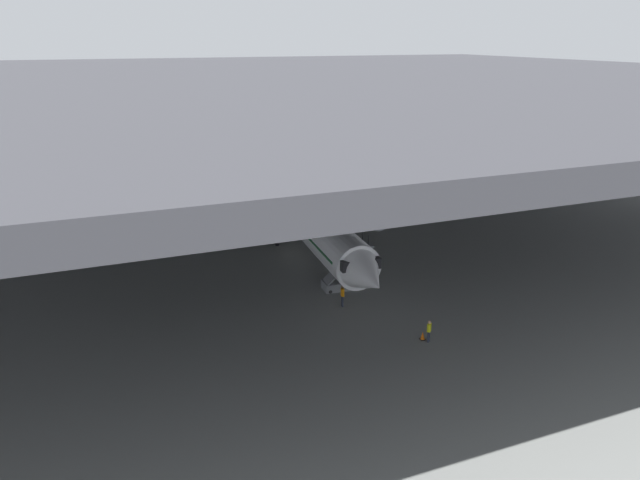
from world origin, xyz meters
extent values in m
plane|color=slate|center=(0.00, 0.00, 0.00)|extent=(110.00, 110.00, 0.00)
cylinder|color=#4C4F54|center=(-23.73, 26.68, 7.30)|extent=(2.02, 2.02, 14.61)
cube|color=#38383D|center=(0.00, 13.75, 15.21)|extent=(121.00, 99.00, 1.20)
cube|color=#4C4F54|center=(0.00, -11.00, 14.21)|extent=(115.50, 0.50, 0.70)
cube|color=#4C4F54|center=(0.00, 30.25, 14.21)|extent=(115.50, 0.50, 0.70)
cylinder|color=white|center=(0.50, 0.09, 3.39)|extent=(5.38, 26.84, 3.58)
cone|color=white|center=(-0.52, -14.82, 3.39)|extent=(3.79, 4.52, 3.51)
cube|color=black|center=(-0.36, -12.56, 3.84)|extent=(3.20, 2.70, 0.79)
cone|color=white|center=(1.52, 15.00, 3.75)|extent=(3.42, 5.92, 3.04)
cube|color=#19592D|center=(1.36, 12.74, 8.10)|extent=(0.51, 3.91, 5.85)
cube|color=white|center=(3.80, 11.60, 3.92)|extent=(4.74, 3.23, 0.16)
cube|color=white|center=(-1.20, 11.94, 3.92)|extent=(4.74, 3.23, 0.16)
cube|color=white|center=(10.04, 3.77, 3.03)|extent=(15.36, 7.51, 0.24)
cylinder|color=#9EA3A8|center=(8.12, 1.95, 2.40)|extent=(2.53, 4.79, 2.22)
cube|color=white|center=(-8.45, 5.03, 3.03)|extent=(15.36, 7.51, 0.24)
cylinder|color=#9EA3A8|center=(-6.79, 2.97, 2.40)|extent=(2.53, 4.79, 2.22)
cube|color=#19592D|center=(0.50, 0.09, 3.66)|extent=(5.32, 24.90, 0.16)
cylinder|color=#9EA3A8|center=(-0.11, -8.83, 1.25)|extent=(0.20, 0.20, 1.15)
cylinder|color=black|center=(-0.11, -8.83, 0.45)|extent=(0.36, 0.92, 0.90)
cylinder|color=#9EA3A8|center=(3.06, 2.52, 1.25)|extent=(0.20, 0.20, 1.15)
cylinder|color=black|center=(3.06, 2.52, 0.45)|extent=(0.36, 0.92, 0.90)
cylinder|color=#9EA3A8|center=(-1.70, 2.85, 1.25)|extent=(0.20, 0.20, 1.15)
cylinder|color=black|center=(-1.70, 2.85, 0.45)|extent=(0.36, 0.92, 0.90)
cube|color=slate|center=(0.37, -9.03, 0.35)|extent=(3.82, 1.75, 0.70)
cube|color=slate|center=(0.37, -9.03, 2.13)|extent=(3.55, 1.53, 2.96)
cube|color=slate|center=(2.06, -9.14, 3.57)|extent=(1.19, 1.37, 0.12)
cylinder|color=black|center=(2.11, -8.54, 4.07)|extent=(0.06, 0.06, 1.00)
cylinder|color=black|center=(2.02, -9.74, 4.07)|extent=(0.06, 0.06, 1.00)
cylinder|color=black|center=(1.94, -8.43, 0.15)|extent=(0.31, 0.14, 0.30)
cylinder|color=black|center=(1.85, -9.83, 0.15)|extent=(0.31, 0.14, 0.30)
cylinder|color=black|center=(-1.10, -8.22, 0.15)|extent=(0.31, 0.14, 0.30)
cylinder|color=black|center=(-1.20, -9.62, 0.15)|extent=(0.31, 0.14, 0.30)
cylinder|color=#232838|center=(2.01, -19.29, 0.40)|extent=(0.14, 0.14, 0.79)
cylinder|color=#232838|center=(1.88, -19.42, 0.40)|extent=(0.14, 0.14, 0.79)
cube|color=yellow|center=(1.94, -19.35, 1.08)|extent=(0.41, 0.41, 0.56)
cylinder|color=yellow|center=(2.11, -19.19, 1.10)|extent=(0.09, 0.09, 0.53)
cylinder|color=yellow|center=(1.78, -19.51, 1.10)|extent=(0.09, 0.09, 0.53)
sphere|color=tan|center=(1.94, -19.35, 1.47)|extent=(0.22, 0.22, 0.22)
cylinder|color=#232838|center=(-1.27, -12.24, 0.44)|extent=(0.14, 0.14, 0.88)
cylinder|color=#232838|center=(-1.24, -12.06, 0.44)|extent=(0.14, 0.14, 0.88)
cube|color=orange|center=(-1.26, -12.15, 1.19)|extent=(0.28, 0.39, 0.62)
cylinder|color=orange|center=(-1.30, -12.38, 1.22)|extent=(0.09, 0.09, 0.59)
cylinder|color=orange|center=(-1.21, -11.93, 1.22)|extent=(0.09, 0.09, 0.59)
sphere|color=brown|center=(-1.26, -12.15, 1.64)|extent=(0.24, 0.24, 0.24)
cylinder|color=white|center=(-20.09, 40.13, 3.46)|extent=(27.94, 7.10, 3.72)
cone|color=white|center=(-4.69, 42.04, 3.46)|extent=(4.87, 4.16, 3.64)
cube|color=black|center=(-7.01, 41.75, 3.92)|extent=(2.97, 3.45, 0.82)
cube|color=white|center=(-25.73, 49.12, 3.09)|extent=(8.62, 16.25, 0.24)
cylinder|color=#9EA3A8|center=(-23.49, 47.52, 2.44)|extent=(5.08, 2.88, 2.30)
cube|color=white|center=(-23.35, 30.02, 3.09)|extent=(8.62, 16.25, 0.24)
cylinder|color=#9EA3A8|center=(-21.58, 32.12, 2.44)|extent=(5.08, 2.88, 2.30)
cube|color=navy|center=(-20.09, 40.13, 3.74)|extent=(25.94, 6.93, 0.16)
cylinder|color=#9EA3A8|center=(-10.87, 41.27, 1.25)|extent=(0.20, 0.20, 1.15)
cylinder|color=black|center=(-10.87, 41.27, 0.45)|extent=(0.93, 0.41, 0.90)
cylinder|color=#9EA3A8|center=(-23.07, 42.23, 1.25)|extent=(0.20, 0.20, 1.15)
cylinder|color=black|center=(-23.07, 42.23, 0.45)|extent=(0.93, 0.41, 0.90)
cylinder|color=#9EA3A8|center=(-22.46, 37.35, 1.25)|extent=(0.20, 0.20, 1.15)
cylinder|color=black|center=(-22.46, 37.35, 0.45)|extent=(0.93, 0.41, 0.90)
cube|color=black|center=(1.73, -18.94, 0.02)|extent=(0.36, 0.36, 0.04)
cone|color=orange|center=(1.73, -18.94, 0.32)|extent=(0.30, 0.30, 0.56)
cube|color=yellow|center=(5.18, 7.06, 0.55)|extent=(1.95, 2.49, 0.70)
cylinder|color=black|center=(5.39, 6.11, 0.22)|extent=(0.33, 0.48, 0.44)
cylinder|color=black|center=(4.37, 6.53, 0.22)|extent=(0.33, 0.48, 0.44)
cylinder|color=black|center=(5.99, 7.59, 0.22)|extent=(0.33, 0.48, 0.44)
cylinder|color=black|center=(4.98, 8.01, 0.22)|extent=(0.33, 0.48, 0.44)
camera|label=1|loc=(-18.00, -49.37, 19.67)|focal=32.90mm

